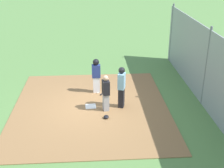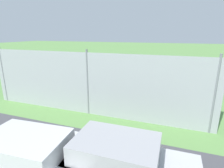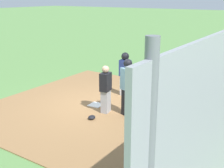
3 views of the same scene
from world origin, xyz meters
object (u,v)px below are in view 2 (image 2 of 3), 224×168
object	(u,v)px
umpire	(110,80)
parked_car_white	(24,157)
runner	(135,79)
catcher_mask	(102,88)
home_plate	(117,88)
catcher	(110,80)
baseball_bat	(132,92)
baseball	(132,90)
parked_car_silver	(120,162)

from	to	relation	value
umpire	parked_car_white	size ratio (longest dim) A/B	0.41
runner	catcher_mask	bearing A→B (deg)	6.32
home_plate	umpire	distance (m)	1.58
catcher	catcher_mask	distance (m)	1.00
runner	baseball_bat	xyz separation A→B (m)	(-0.05, -0.39, -0.88)
runner	baseball	size ratio (longest dim) A/B	21.76
catcher	baseball	distance (m)	1.76
home_plate	parked_car_silver	world-z (taller)	parked_car_silver
baseball_bat	parked_car_white	world-z (taller)	parked_car_white
catcher_mask	baseball	world-z (taller)	catcher_mask
catcher	parked_car_white	distance (m)	8.65
baseball_bat	baseball	xyz separation A→B (m)	(-0.12, 0.34, 0.01)
parked_car_white	baseball_bat	bearing A→B (deg)	-101.79
catcher	parked_car_silver	bearing A→B (deg)	-167.36
home_plate	parked_car_white	bearing A→B (deg)	-88.85
runner	baseball	bearing A→B (deg)	13.68
home_plate	catcher_mask	xyz separation A→B (m)	(-1.02, -0.60, 0.05)
home_plate	parked_car_white	xyz separation A→B (m)	(0.19, -9.26, 0.57)
home_plate	catcher	size ratio (longest dim) A/B	0.29
home_plate	baseball_bat	size ratio (longest dim) A/B	0.54
home_plate	baseball	xyz separation A→B (m)	(1.25, -0.32, 0.03)
umpire	baseball_bat	world-z (taller)	umpire
parked_car_white	parked_car_silver	world-z (taller)	same
baseball	baseball_bat	bearing A→B (deg)	-70.26
umpire	catcher_mask	bearing A→B (deg)	70.75
baseball_bat	catcher_mask	size ratio (longest dim) A/B	3.42
parked_car_silver	catcher_mask	bearing A→B (deg)	115.45
catcher	umpire	xyz separation A→B (m)	(0.23, -0.65, 0.15)
catcher	baseball	bearing A→B (deg)	-88.42
runner	parked_car_white	size ratio (longest dim) A/B	0.37
home_plate	baseball	bearing A→B (deg)	-14.56
home_plate	baseball	size ratio (longest dim) A/B	5.95
home_plate	baseball	world-z (taller)	baseball
baseball	parked_car_white	world-z (taller)	parked_car_white
catcher	parked_car_white	bearing A→B (deg)	173.95
home_plate	baseball_bat	world-z (taller)	baseball_bat
umpire	runner	world-z (taller)	umpire
catcher_mask	parked_car_white	xyz separation A→B (m)	(1.20, -8.66, 0.52)
parked_car_white	home_plate	bearing A→B (deg)	-92.80
home_plate	runner	distance (m)	1.70
umpire	baseball_bat	distance (m)	1.82
catcher	catcher_mask	size ratio (longest dim) A/B	6.31
baseball_bat	catcher_mask	xyz separation A→B (m)	(-2.39, 0.06, 0.03)
parked_car_silver	baseball	bearing A→B (deg)	100.54
umpire	catcher_mask	distance (m)	1.44
catcher_mask	catcher	bearing A→B (deg)	-2.10
home_plate	catcher	xyz separation A→B (m)	(-0.32, -0.63, 0.77)
baseball	umpire	bearing A→B (deg)	-144.48
umpire	runner	distance (m)	1.81
catcher	catcher_mask	xyz separation A→B (m)	(-0.70, 0.03, -0.72)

